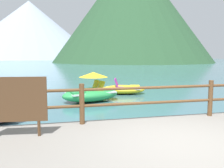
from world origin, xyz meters
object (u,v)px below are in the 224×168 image
(pedal_boat_2, at_px, (123,89))
(pedal_boat_6, at_px, (18,90))
(pedal_boat_0, at_px, (91,92))
(sign_board, at_px, (16,100))

(pedal_boat_2, xyz_separation_m, pedal_boat_6, (-5.30, 0.42, 0.04))
(pedal_boat_0, bearing_deg, sign_board, -112.43)
(pedal_boat_0, distance_m, pedal_boat_6, 3.98)
(sign_board, bearing_deg, pedal_boat_2, 59.55)
(pedal_boat_2, bearing_deg, pedal_boat_6, 175.46)
(sign_board, distance_m, pedal_boat_0, 5.84)
(pedal_boat_0, height_order, pedal_boat_2, pedal_boat_0)
(sign_board, height_order, pedal_boat_6, sign_board)
(sign_board, xyz_separation_m, pedal_boat_0, (2.21, 5.36, -0.70))
(pedal_boat_0, relative_size, pedal_boat_2, 1.13)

